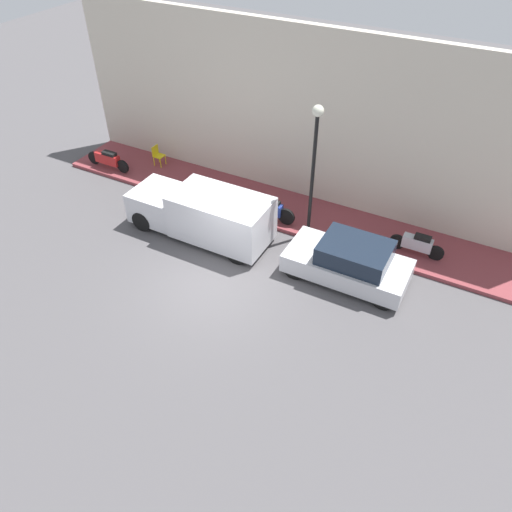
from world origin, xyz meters
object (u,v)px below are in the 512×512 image
(motorcycle_red, at_px, (108,159))
(delivery_van, at_px, (202,213))
(motorcycle_blue, at_px, (268,208))
(cafe_chair, at_px, (158,154))
(scooter_silver, at_px, (417,244))
(streetlamp, at_px, (315,151))
(parked_car, at_px, (349,262))

(motorcycle_red, bearing_deg, delivery_van, -107.60)
(motorcycle_blue, height_order, cafe_chair, cafe_chair)
(motorcycle_blue, height_order, scooter_silver, motorcycle_blue)
(scooter_silver, bearing_deg, delivery_van, 108.11)
(cafe_chair, bearing_deg, motorcycle_blue, -102.89)
(delivery_van, distance_m, motorcycle_red, 6.17)
(motorcycle_blue, xyz_separation_m, scooter_silver, (0.51, -5.28, -0.04))
(motorcycle_red, relative_size, scooter_silver, 1.17)
(motorcycle_red, xyz_separation_m, scooter_silver, (0.40, -12.80, -0.02))
(scooter_silver, height_order, streetlamp, streetlamp)
(motorcycle_red, distance_m, cafe_chair, 2.06)
(delivery_van, height_order, motorcycle_blue, delivery_van)
(parked_car, xyz_separation_m, delivery_van, (-0.22, 5.29, 0.25))
(scooter_silver, relative_size, streetlamp, 0.39)
(motorcycle_red, relative_size, cafe_chair, 2.52)
(motorcycle_blue, distance_m, scooter_silver, 5.30)
(streetlamp, bearing_deg, parked_car, -126.00)
(parked_car, bearing_deg, cafe_chair, 73.16)
(parked_car, xyz_separation_m, motorcycle_red, (1.65, 11.17, -0.09))
(motorcycle_blue, bearing_deg, streetlamp, -93.01)
(parked_car, height_order, motorcycle_red, parked_car)
(motorcycle_red, bearing_deg, cafe_chair, -53.01)
(delivery_van, relative_size, cafe_chair, 6.13)
(parked_car, distance_m, motorcycle_blue, 3.96)
(motorcycle_blue, height_order, streetlamp, streetlamp)
(streetlamp, relative_size, cafe_chair, 5.58)
(parked_car, distance_m, motorcycle_red, 11.29)
(motorcycle_red, relative_size, motorcycle_blue, 0.98)
(delivery_van, height_order, motorcycle_red, delivery_van)
(delivery_van, distance_m, cafe_chair, 5.26)
(motorcycle_red, height_order, cafe_chair, cafe_chair)
(motorcycle_red, xyz_separation_m, streetlamp, (-0.20, -9.17, 2.74))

